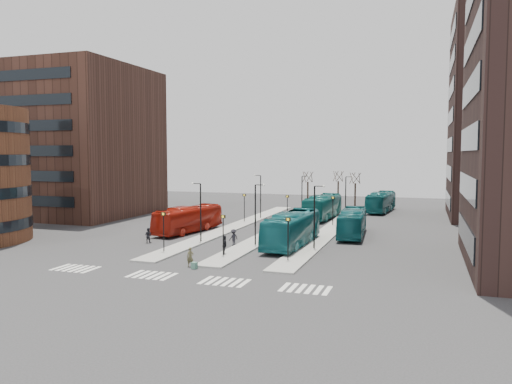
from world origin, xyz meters
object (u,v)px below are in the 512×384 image
(commuter_a, at_px, (148,235))
(commuter_c, at_px, (233,237))
(suitcase, at_px, (194,266))
(teal_bus_d, at_px, (381,202))
(traveller, at_px, (190,257))
(teal_bus_b, at_px, (323,207))
(commuter_b, at_px, (225,245))
(teal_bus_c, at_px, (352,223))
(teal_bus_a, at_px, (292,229))
(red_bus, at_px, (188,219))

(commuter_a, height_order, commuter_c, commuter_c)
(commuter_c, bearing_deg, suitcase, 30.87)
(teal_bus_d, bearing_deg, traveller, -98.41)
(teal_bus_b, xyz_separation_m, traveller, (-4.42, -33.35, -0.90))
(commuter_b, bearing_deg, commuter_c, -6.29)
(teal_bus_c, relative_size, commuter_c, 6.48)
(commuter_a, height_order, commuter_b, commuter_b)
(suitcase, bearing_deg, teal_bus_c, 79.00)
(teal_bus_a, bearing_deg, commuter_a, -166.18)
(teal_bus_a, relative_size, commuter_b, 6.72)
(teal_bus_d, xyz_separation_m, traveller, (-11.59, -44.38, -0.80))
(teal_bus_b, xyz_separation_m, commuter_b, (-3.50, -28.19, -0.78))
(teal_bus_c, bearing_deg, teal_bus_d, 83.80)
(teal_bus_a, xyz_separation_m, traveller, (-5.56, -11.71, -0.91))
(teal_bus_a, height_order, commuter_a, teal_bus_a)
(teal_bus_d, relative_size, traveller, 7.18)
(red_bus, bearing_deg, suitcase, -53.92)
(red_bus, height_order, commuter_a, red_bus)
(traveller, xyz_separation_m, commuter_a, (-8.99, 8.48, -0.01))
(suitcase, xyz_separation_m, traveller, (-0.65, 0.59, 0.52))
(teal_bus_b, relative_size, teal_bus_c, 1.12)
(suitcase, bearing_deg, teal_bus_b, 98.59)
(commuter_b, bearing_deg, teal_bus_d, -33.10)
(teal_bus_a, xyz_separation_m, teal_bus_b, (-1.14, 21.64, -0.01))
(red_bus, height_order, teal_bus_b, teal_bus_b)
(suitcase, bearing_deg, commuter_a, 151.66)
(commuter_a, bearing_deg, teal_bus_a, -170.00)
(traveller, bearing_deg, suitcase, -52.95)
(commuter_a, bearing_deg, commuter_c, -173.73)
(teal_bus_b, bearing_deg, teal_bus_c, -63.13)
(red_bus, distance_m, commuter_a, 7.80)
(teal_bus_c, distance_m, commuter_b, 17.35)
(teal_bus_a, height_order, commuter_b, teal_bus_a)
(teal_bus_c, distance_m, teal_bus_d, 24.78)
(teal_bus_b, xyz_separation_m, teal_bus_d, (7.17, 11.03, -0.10))
(suitcase, distance_m, teal_bus_c, 22.51)
(teal_bus_d, distance_m, traveller, 45.88)
(traveller, distance_m, commuter_c, 9.86)
(traveller, relative_size, commuter_c, 0.95)
(teal_bus_c, relative_size, commuter_b, 5.95)
(teal_bus_c, xyz_separation_m, commuter_c, (-10.52, -9.76, -0.68))
(suitcase, bearing_deg, traveller, 152.61)
(teal_bus_b, relative_size, commuter_a, 7.74)
(red_bus, distance_m, teal_bus_c, 18.98)
(suitcase, bearing_deg, commuter_b, 102.22)
(commuter_b, relative_size, commuter_c, 1.09)
(suitcase, relative_size, commuter_a, 0.35)
(teal_bus_b, relative_size, teal_bus_d, 1.06)
(teal_bus_d, bearing_deg, commuter_b, -98.99)
(teal_bus_c, height_order, commuter_a, teal_bus_c)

